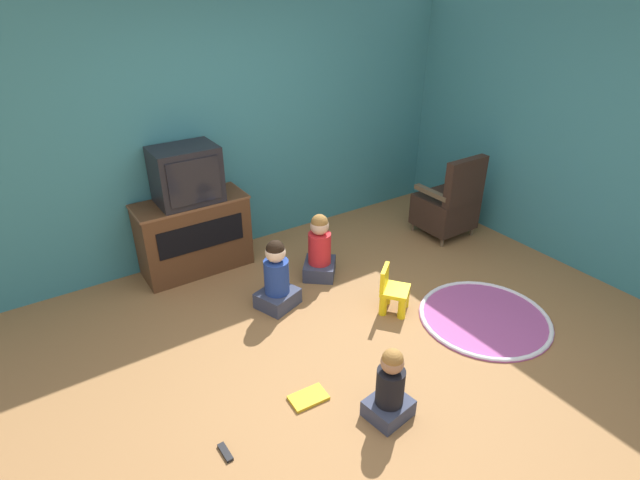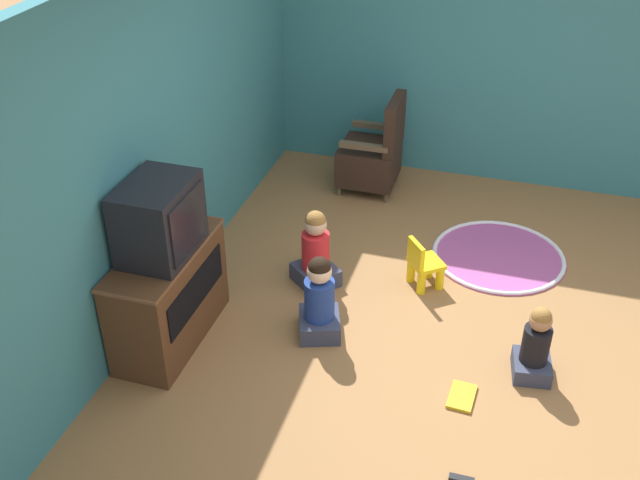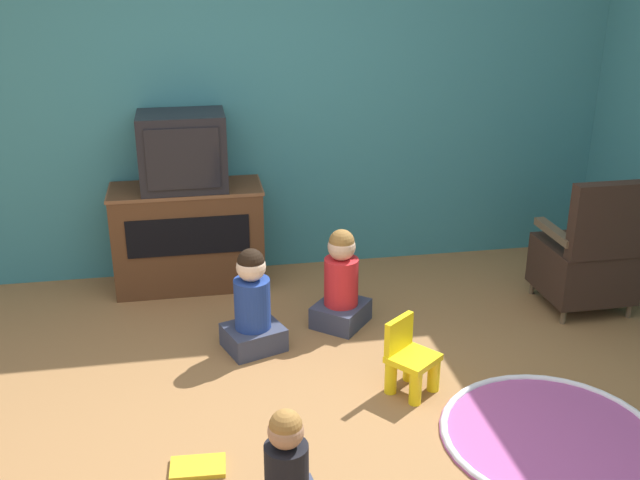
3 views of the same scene
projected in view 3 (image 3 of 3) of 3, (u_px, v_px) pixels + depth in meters
name	position (u px, v px, depth m)	size (l,w,h in m)	color
ground_plane	(291.00, 441.00, 3.76)	(30.00, 30.00, 0.00)	olive
wall_back	(233.00, 104.00, 5.37)	(5.85, 0.12, 2.51)	teal
tv_cabinet	(189.00, 235.00, 5.35)	(1.06, 0.46, 0.75)	#4C2D19
television	(183.00, 151.00, 5.12)	(0.59, 0.43, 0.53)	black
black_armchair	(588.00, 259.00, 5.01)	(0.56, 0.56, 0.95)	brown
yellow_kid_chair	(410.00, 362.00, 4.13)	(0.34, 0.34, 0.42)	yellow
play_mat	(551.00, 435.00, 3.79)	(1.13, 1.13, 0.04)	#A54C8C
child_watching_left	(252.00, 306.00, 4.53)	(0.42, 0.39, 0.66)	#33384C
child_watching_center	(341.00, 284.00, 4.82)	(0.44, 0.45, 0.66)	#33384C
child_watching_right	(287.00, 475.00, 3.15)	(0.32, 0.29, 0.56)	#33384C
book	(198.00, 467.00, 3.56)	(0.27, 0.18, 0.02)	gold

